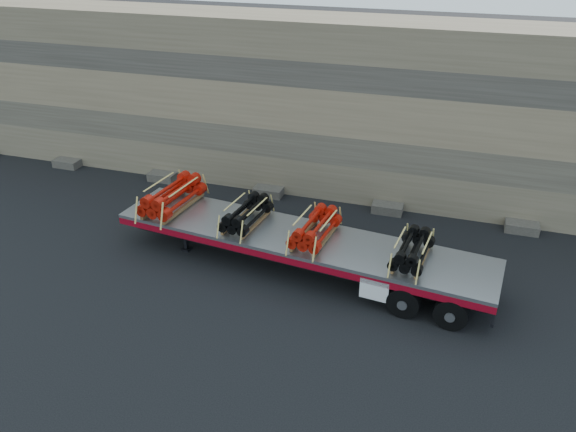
# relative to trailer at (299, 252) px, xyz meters

# --- Properties ---
(ground) EXTENTS (120.00, 120.00, 0.00)m
(ground) POSITION_rel_trailer_xyz_m (0.19, 0.23, -0.63)
(ground) COLOR black
(ground) RESTS_ON ground
(rock_wall) EXTENTS (44.00, 3.00, 7.00)m
(rock_wall) POSITION_rel_trailer_xyz_m (0.19, 6.73, 2.87)
(rock_wall) COLOR #7A6B54
(rock_wall) RESTS_ON ground
(trailer) EXTENTS (12.75, 3.76, 1.26)m
(trailer) POSITION_rel_trailer_xyz_m (0.00, 0.00, 0.00)
(trailer) COLOR #9C9EA3
(trailer) RESTS_ON ground
(bundle_front) EXTENTS (1.52, 2.63, 0.89)m
(bundle_front) POSITION_rel_trailer_xyz_m (-4.79, 0.52, 1.07)
(bundle_front) COLOR #B61609
(bundle_front) RESTS_ON trailer
(bundle_midfront) EXTENTS (1.25, 2.17, 0.73)m
(bundle_midfront) POSITION_rel_trailer_xyz_m (-1.89, 0.21, 1.00)
(bundle_midfront) COLOR black
(bundle_midfront) RESTS_ON trailer
(bundle_midrear) EXTENTS (1.30, 2.25, 0.76)m
(bundle_midrear) POSITION_rel_trailer_xyz_m (0.55, -0.06, 1.01)
(bundle_midrear) COLOR #B61609
(bundle_midrear) RESTS_ON trailer
(bundle_rear) EXTENTS (1.19, 2.06, 0.70)m
(bundle_rear) POSITION_rel_trailer_xyz_m (3.64, -0.39, 0.98)
(bundle_rear) COLOR black
(bundle_rear) RESTS_ON trailer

